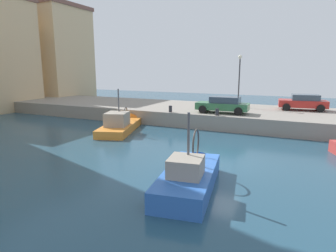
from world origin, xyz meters
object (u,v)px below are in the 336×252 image
fishing_boat_orange (122,128)px  parked_car_green (223,105)px  quay_streetlamp (239,72)px  parked_car_red (303,102)px  fishing_boat_blue (190,183)px  mooring_bollard_mid (217,112)px  mooring_bollard_north (170,109)px

fishing_boat_orange → parked_car_green: size_ratio=1.67×
fishing_boat_orange → quay_streetlamp: 12.11m
parked_car_red → parked_car_green: bearing=127.8°
fishing_boat_blue → mooring_bollard_mid: 11.28m
fishing_boat_blue → quay_streetlamp: bearing=5.3°
fishing_boat_orange → parked_car_red: size_ratio=1.74×
quay_streetlamp → fishing_boat_blue: bearing=-174.7°
fishing_boat_blue → mooring_bollard_mid: fishing_boat_blue is taller
fishing_boat_orange → fishing_boat_blue: fishing_boat_orange is taller
mooring_bollard_north → quay_streetlamp: quay_streetlamp is taller
fishing_boat_orange → parked_car_red: 15.87m
quay_streetlamp → parked_car_green: bearing=175.1°
mooring_bollard_mid → quay_streetlamp: (5.65, -0.45, 2.98)m
parked_car_red → mooring_bollard_mid: size_ratio=7.44×
parked_car_green → quay_streetlamp: size_ratio=0.89×
fishing_boat_blue → parked_car_red: (17.08, -4.04, 1.80)m
fishing_boat_blue → mooring_bollard_mid: bearing=10.2°
mooring_bollard_mid → mooring_bollard_north: bearing=90.0°
parked_car_green → parked_car_red: 7.52m
parked_car_green → mooring_bollard_north: (-1.44, 4.09, -0.42)m
fishing_boat_blue → parked_car_red: bearing=-13.3°
fishing_boat_orange → quay_streetlamp: bearing=-40.5°
fishing_boat_orange → parked_car_green: bearing=-57.8°
fishing_boat_orange → fishing_boat_blue: 12.00m
fishing_boat_blue → quay_streetlamp: 17.30m
mooring_bollard_north → quay_streetlamp: 7.79m
fishing_boat_orange → mooring_bollard_north: size_ratio=12.98×
fishing_boat_orange → quay_streetlamp: (8.62, -7.36, 4.29)m
parked_car_red → mooring_bollard_mid: parked_car_red is taller
fishing_boat_orange → quay_streetlamp: quay_streetlamp is taller
parked_car_red → quay_streetlamp: 6.14m
mooring_bollard_north → mooring_bollard_mid: bearing=-90.0°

